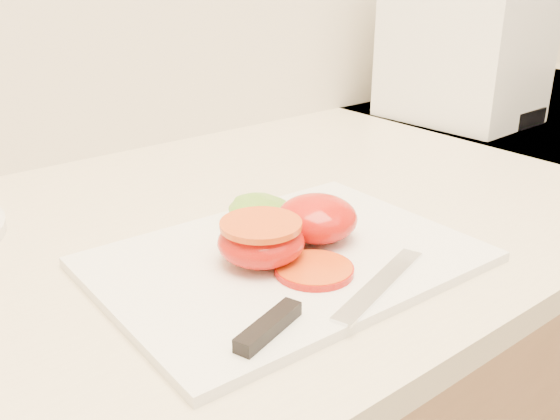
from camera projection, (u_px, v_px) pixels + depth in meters
counter at (389, 418)px, 1.09m from camera, size 3.92×0.65×0.93m
stove at (555, 315)px, 1.41m from camera, size 0.76×0.66×0.93m
cutting_board at (286, 259)px, 0.62m from camera, size 0.37×0.27×0.01m
tomato_half_dome at (317, 218)px, 0.64m from camera, size 0.08×0.08×0.05m
tomato_half_cut at (261, 240)px, 0.59m from camera, size 0.08×0.08×0.04m
tomato_slice_0 at (314, 270)px, 0.58m from camera, size 0.07×0.07×0.01m
lettuce_leaf_0 at (263, 212)px, 0.69m from camera, size 0.13×0.13×0.02m
knife at (316, 308)px, 0.52m from camera, size 0.24×0.07×0.01m
appliance at (466, 35)px, 1.11m from camera, size 0.21×0.26×0.30m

